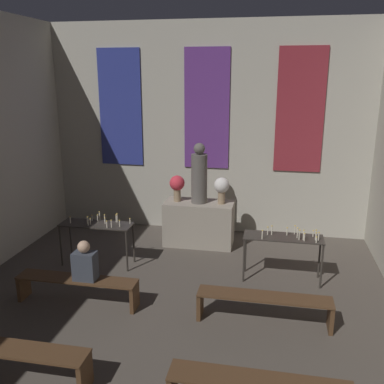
{
  "coord_description": "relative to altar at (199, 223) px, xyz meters",
  "views": [
    {
      "loc": [
        1.51,
        1.5,
        3.61
      ],
      "look_at": [
        0.0,
        9.31,
        1.4
      ],
      "focal_mm": 40.0,
      "sensor_mm": 36.0,
      "label": 1
    }
  ],
  "objects": [
    {
      "name": "pew_third_left",
      "position": [
        -1.48,
        -4.69,
        -0.15
      ],
      "size": [
        1.98,
        0.36,
        0.45
      ],
      "color": "#4C331E",
      "rests_on": "ground_plane"
    },
    {
      "name": "flower_vase_left",
      "position": [
        -0.48,
        0.0,
        0.84
      ],
      "size": [
        0.32,
        0.32,
        0.57
      ],
      "color": "#937A5B",
      "rests_on": "altar"
    },
    {
      "name": "pew_back_right",
      "position": [
        1.48,
        -2.86,
        -0.15
      ],
      "size": [
        1.98,
        0.36,
        0.45
      ],
      "color": "#4C331E",
      "rests_on": "ground_plane"
    },
    {
      "name": "wall_back",
      "position": [
        0.0,
        1.0,
        1.92
      ],
      "size": [
        7.47,
        0.16,
        4.74
      ],
      "color": "#B2AD9E",
      "rests_on": "ground_plane"
    },
    {
      "name": "candle_rack_left",
      "position": [
        -1.75,
        -1.38,
        0.26
      ],
      "size": [
        1.39,
        0.47,
        1.02
      ],
      "color": "#332D28",
      "rests_on": "ground_plane"
    },
    {
      "name": "flower_vase_right",
      "position": [
        0.48,
        0.0,
        0.84
      ],
      "size": [
        0.32,
        0.32,
        0.57
      ],
      "color": "#937A5B",
      "rests_on": "altar"
    },
    {
      "name": "person_seated",
      "position": [
        -1.32,
        -2.86,
        0.25
      ],
      "size": [
        0.36,
        0.24,
        0.65
      ],
      "color": "#383D47",
      "rests_on": "pew_back_left"
    },
    {
      "name": "pew_back_left",
      "position": [
        -1.48,
        -2.86,
        -0.15
      ],
      "size": [
        1.98,
        0.36,
        0.45
      ],
      "color": "#4C331E",
      "rests_on": "ground_plane"
    },
    {
      "name": "candle_rack_right",
      "position": [
        1.77,
        -1.38,
        0.26
      ],
      "size": [
        1.39,
        0.47,
        1.03
      ],
      "color": "#332D28",
      "rests_on": "ground_plane"
    },
    {
      "name": "statue",
      "position": [
        0.0,
        0.0,
        1.06
      ],
      "size": [
        0.34,
        0.34,
        1.28
      ],
      "color": "#5B5651",
      "rests_on": "altar"
    },
    {
      "name": "altar",
      "position": [
        0.0,
        0.0,
        0.0
      ],
      "size": [
        1.48,
        0.7,
        0.95
      ],
      "color": "gray",
      "rests_on": "ground_plane"
    }
  ]
}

